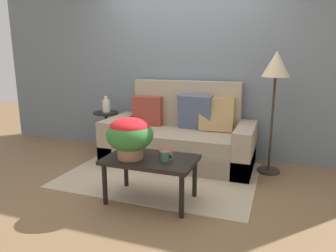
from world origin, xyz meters
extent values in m
plane|color=brown|center=(0.00, 0.00, 0.00)|extent=(14.00, 14.00, 0.00)
cube|color=slate|center=(0.00, 1.25, 1.46)|extent=(6.40, 0.12, 2.92)
cube|color=tan|center=(0.00, 0.19, 0.01)|extent=(2.29, 1.65, 0.01)
cube|color=gray|center=(0.06, 0.70, 0.12)|extent=(2.01, 0.91, 0.25)
cube|color=gray|center=(0.06, 0.67, 0.35)|extent=(1.56, 0.82, 0.20)
cube|color=gray|center=(0.06, 1.07, 0.66)|extent=(1.56, 0.16, 0.88)
cube|color=gray|center=(-0.83, 0.70, 0.29)|extent=(0.22, 0.91, 0.59)
cube|color=gray|center=(0.95, 0.70, 0.29)|extent=(0.22, 0.91, 0.59)
cube|color=#93382D|center=(-0.48, 0.91, 0.66)|extent=(0.44, 0.19, 0.43)
cube|color=tan|center=(0.54, 0.91, 0.68)|extent=(0.47, 0.22, 0.47)
cube|color=#4C5670|center=(0.24, 0.91, 0.69)|extent=(0.49, 0.25, 0.49)
cylinder|color=black|center=(-0.24, -0.72, 0.21)|extent=(0.05, 0.05, 0.42)
cylinder|color=black|center=(0.55, -0.72, 0.21)|extent=(0.05, 0.05, 0.42)
cylinder|color=black|center=(-0.24, -0.26, 0.21)|extent=(0.05, 0.05, 0.42)
cylinder|color=black|center=(0.55, -0.26, 0.21)|extent=(0.05, 0.05, 0.42)
cube|color=black|center=(0.15, -0.49, 0.44)|extent=(0.91, 0.56, 0.04)
cylinder|color=black|center=(-1.17, 0.89, 0.01)|extent=(0.25, 0.25, 0.03)
cylinder|color=black|center=(-1.17, 0.89, 0.30)|extent=(0.05, 0.05, 0.55)
cylinder|color=black|center=(-1.17, 0.89, 0.59)|extent=(0.39, 0.39, 0.03)
cylinder|color=#2D2823|center=(1.25, 0.76, 0.01)|extent=(0.28, 0.28, 0.03)
cylinder|color=#2D2823|center=(1.25, 0.76, 0.62)|extent=(0.03, 0.03, 1.17)
cone|color=#C6B289|center=(1.25, 0.76, 1.36)|extent=(0.33, 0.33, 0.30)
cylinder|color=#A36B4C|center=(-0.03, -0.57, 0.53)|extent=(0.26, 0.26, 0.13)
ellipsoid|color=#337533|center=(-0.03, -0.57, 0.70)|extent=(0.46, 0.46, 0.32)
ellipsoid|color=red|center=(-0.03, -0.57, 0.78)|extent=(0.39, 0.39, 0.18)
cylinder|color=#3D664C|center=(0.32, -0.54, 0.51)|extent=(0.09, 0.09, 0.10)
torus|color=#3D664C|center=(0.38, -0.54, 0.51)|extent=(0.07, 0.01, 0.07)
cylinder|color=#B2382D|center=(0.28, -0.38, 0.47)|extent=(0.05, 0.05, 0.02)
ellipsoid|color=#B2382D|center=(0.28, -0.38, 0.50)|extent=(0.15, 0.15, 0.07)
cylinder|color=silver|center=(-1.16, 0.88, 0.70)|extent=(0.11, 0.11, 0.18)
cylinder|color=silver|center=(-1.16, 0.88, 0.82)|extent=(0.05, 0.05, 0.06)
camera|label=1|loc=(1.32, -3.21, 1.45)|focal=33.32mm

